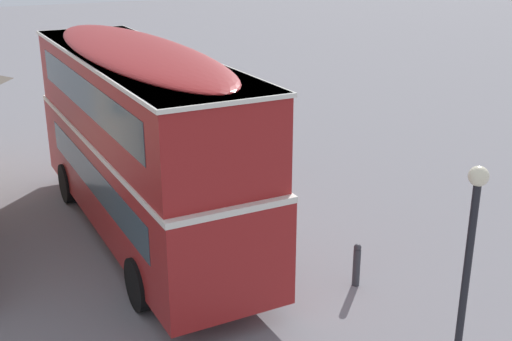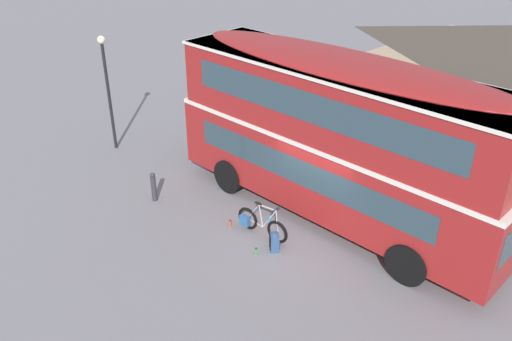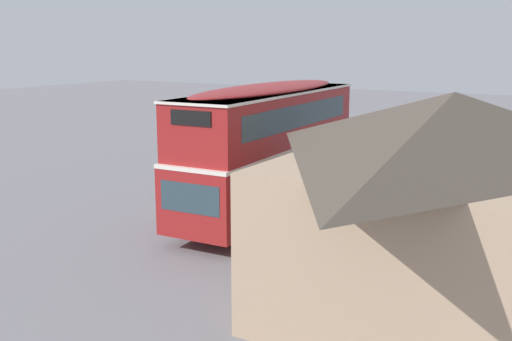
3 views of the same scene
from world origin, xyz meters
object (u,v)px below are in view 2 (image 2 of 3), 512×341
object	(u,v)px
water_bottle_green_metal	(256,251)
water_bottle_red_squeeze	(230,223)
street_lamp	(107,80)
backpack_on_ground	(275,241)
kerb_bollard	(154,186)
double_decker_bus	(337,133)
touring_bicycle	(260,224)

from	to	relation	value
water_bottle_green_metal	water_bottle_red_squeeze	bearing A→B (deg)	165.14
street_lamp	water_bottle_red_squeeze	bearing A→B (deg)	-3.56
backpack_on_ground	kerb_bollard	size ratio (longest dim) A/B	0.57
double_decker_bus	water_bottle_red_squeeze	world-z (taller)	double_decker_bus
water_bottle_green_metal	double_decker_bus	bearing A→B (deg)	86.69
backpack_on_ground	double_decker_bus	bearing A→B (deg)	90.95
backpack_on_ground	water_bottle_green_metal	xyz separation A→B (m)	(-0.21, -0.49, -0.19)
water_bottle_red_squeeze	street_lamp	world-z (taller)	street_lamp
double_decker_bus	backpack_on_ground	distance (m)	3.42
touring_bicycle	water_bottle_green_metal	size ratio (longest dim) A/B	8.32
double_decker_bus	kerb_bollard	xyz separation A→B (m)	(-4.35, -3.29, -2.15)
water_bottle_green_metal	street_lamp	size ratio (longest dim) A/B	0.05
backpack_on_ground	water_bottle_green_metal	distance (m)	0.56
street_lamp	kerb_bollard	size ratio (longest dim) A/B	4.32
street_lamp	kerb_bollard	bearing A→B (deg)	-15.35
touring_bicycle	water_bottle_red_squeeze	size ratio (longest dim) A/B	8.02
backpack_on_ground	street_lamp	bearing A→B (deg)	177.80
water_bottle_red_squeeze	water_bottle_green_metal	size ratio (longest dim) A/B	1.04
double_decker_bus	water_bottle_red_squeeze	xyz separation A→B (m)	(-1.63, -2.58, -2.54)
water_bottle_green_metal	touring_bicycle	bearing A→B (deg)	128.49
kerb_bollard	water_bottle_red_squeeze	bearing A→B (deg)	14.63
touring_bicycle	backpack_on_ground	distance (m)	0.82
water_bottle_green_metal	backpack_on_ground	bearing A→B (deg)	66.29
touring_bicycle	street_lamp	xyz separation A→B (m)	(-7.75, 0.10, 2.25)
double_decker_bus	backpack_on_ground	size ratio (longest dim) A/B	18.48
water_bottle_red_squeeze	street_lamp	distance (m)	7.32
double_decker_bus	water_bottle_green_metal	world-z (taller)	double_decker_bus
touring_bicycle	water_bottle_green_metal	bearing A→B (deg)	-51.51
water_bottle_red_squeeze	street_lamp	xyz separation A→B (m)	(-6.86, 0.43, 2.52)
street_lamp	kerb_bollard	distance (m)	4.79
backpack_on_ground	water_bottle_green_metal	bearing A→B (deg)	-113.71
street_lamp	backpack_on_ground	bearing A→B (deg)	-2.20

